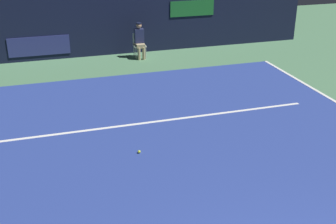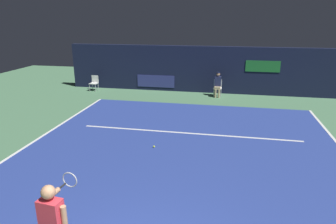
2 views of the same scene
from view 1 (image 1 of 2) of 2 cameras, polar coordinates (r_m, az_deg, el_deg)
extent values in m
plane|color=#4C7A56|center=(9.58, 2.60, -6.32)|extent=(31.43, 31.43, 0.00)
cube|color=navy|center=(9.58, 2.60, -6.29)|extent=(10.40, 12.03, 0.01)
cube|color=white|center=(11.36, -0.93, -1.17)|extent=(8.11, 0.10, 0.01)
cube|color=#141933|center=(17.12, -7.26, 11.74)|extent=(15.79, 0.30, 2.60)
cube|color=navy|center=(16.90, -16.37, 8.20)|extent=(2.20, 0.04, 0.70)
cube|color=#1E6B2D|center=(17.71, 3.15, 13.28)|extent=(1.80, 0.04, 0.60)
cube|color=white|center=(16.64, -3.70, 8.56)|extent=(0.44, 0.40, 0.04)
cube|color=white|center=(16.77, -3.88, 9.49)|extent=(0.42, 0.03, 0.42)
cylinder|color=#B2B2B7|center=(16.50, -4.18, 7.59)|extent=(0.03, 0.03, 0.46)
cylinder|color=#B2B2B7|center=(16.58, -2.91, 7.70)|extent=(0.03, 0.03, 0.46)
cylinder|color=#B2B2B7|center=(16.82, -4.44, 7.89)|extent=(0.03, 0.03, 0.46)
cylinder|color=#B2B2B7|center=(16.90, -3.19, 8.00)|extent=(0.03, 0.03, 0.46)
cube|color=tan|center=(16.55, -3.64, 8.62)|extent=(0.32, 0.40, 0.14)
cylinder|color=tan|center=(16.44, -3.78, 7.53)|extent=(0.11, 0.11, 0.46)
cylinder|color=tan|center=(16.48, -3.16, 7.59)|extent=(0.11, 0.11, 0.46)
cube|color=#23284C|center=(16.58, -3.76, 9.83)|extent=(0.34, 0.22, 0.52)
sphere|color=tan|center=(16.50, -3.80, 11.11)|extent=(0.20, 0.20, 0.20)
cylinder|color=#141933|center=(16.48, -3.81, 11.41)|extent=(0.19, 0.19, 0.04)
sphere|color=#CCE033|center=(9.85, -3.77, -5.16)|extent=(0.07, 0.07, 0.07)
camera|label=2|loc=(4.21, 77.12, -3.79)|focal=32.26mm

